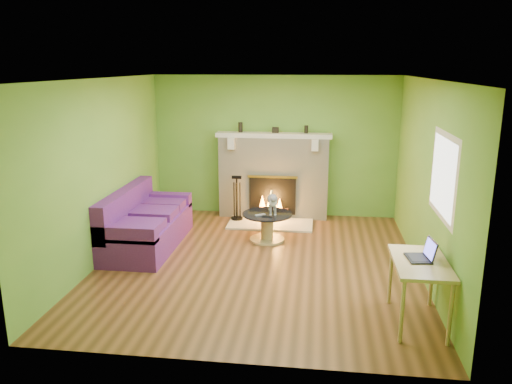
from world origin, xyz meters
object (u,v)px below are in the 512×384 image
(coffee_table, at_px, (267,225))
(desk, at_px, (420,269))
(sofa, at_px, (144,225))
(cat, at_px, (273,202))

(coffee_table, relative_size, desk, 0.81)
(coffee_table, bearing_deg, sofa, -165.10)
(cat, bearing_deg, desk, -61.98)
(sofa, distance_m, cat, 2.06)
(cat, bearing_deg, sofa, -172.68)
(sofa, relative_size, coffee_table, 2.51)
(sofa, xyz_separation_m, desk, (3.81, -1.95, 0.29))
(sofa, xyz_separation_m, coffee_table, (1.88, 0.50, -0.09))
(sofa, distance_m, desk, 4.29)
(cat, bearing_deg, coffee_table, -156.35)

